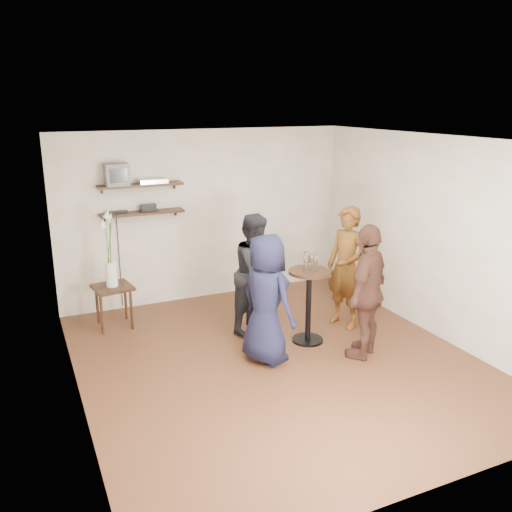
# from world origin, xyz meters

# --- Properties ---
(room) EXTENTS (4.58, 5.08, 2.68)m
(room) POSITION_xyz_m (0.00, 0.00, 1.30)
(room) COLOR #4F2D19
(room) RESTS_ON ground
(shelf_upper) EXTENTS (1.20, 0.25, 0.04)m
(shelf_upper) POSITION_xyz_m (-1.00, 2.38, 1.85)
(shelf_upper) COLOR black
(shelf_upper) RESTS_ON room
(shelf_lower) EXTENTS (1.20, 0.25, 0.04)m
(shelf_lower) POSITION_xyz_m (-1.00, 2.38, 1.45)
(shelf_lower) COLOR black
(shelf_lower) RESTS_ON room
(crt_monitor) EXTENTS (0.32, 0.30, 0.30)m
(crt_monitor) POSITION_xyz_m (-1.32, 2.38, 2.02)
(crt_monitor) COLOR #59595B
(crt_monitor) RESTS_ON shelf_upper
(dvd_deck) EXTENTS (0.40, 0.24, 0.06)m
(dvd_deck) POSITION_xyz_m (-0.82, 2.38, 1.90)
(dvd_deck) COLOR silver
(dvd_deck) RESTS_ON shelf_upper
(radio) EXTENTS (0.22, 0.10, 0.10)m
(radio) POSITION_xyz_m (-0.91, 2.38, 1.52)
(radio) COLOR black
(radio) RESTS_ON shelf_lower
(power_strip) EXTENTS (0.30, 0.05, 0.03)m
(power_strip) POSITION_xyz_m (-1.35, 2.42, 1.48)
(power_strip) COLOR black
(power_strip) RESTS_ON shelf_lower
(side_table) EXTENTS (0.55, 0.55, 0.59)m
(side_table) POSITION_xyz_m (-1.57, 1.86, 0.49)
(side_table) COLOR black
(side_table) RESTS_ON room
(vase_lilies) EXTENTS (0.20, 0.21, 1.08)m
(vase_lilies) POSITION_xyz_m (-1.57, 1.85, 0.93)
(vase_lilies) COLOR white
(vase_lilies) RESTS_ON side_table
(drinks_table) EXTENTS (0.53, 0.53, 0.96)m
(drinks_table) POSITION_xyz_m (0.61, 0.35, 0.62)
(drinks_table) COLOR black
(drinks_table) RESTS_ON room
(wine_glass_fl) EXTENTS (0.07, 0.07, 0.21)m
(wine_glass_fl) POSITION_xyz_m (0.54, 0.31, 1.10)
(wine_glass_fl) COLOR silver
(wine_glass_fl) RESTS_ON drinks_table
(wine_glass_fr) EXTENTS (0.07, 0.07, 0.20)m
(wine_glass_fr) POSITION_xyz_m (0.67, 0.31, 1.09)
(wine_glass_fr) COLOR silver
(wine_glass_fr) RESTS_ON drinks_table
(wine_glass_bl) EXTENTS (0.07, 0.07, 0.22)m
(wine_glass_bl) POSITION_xyz_m (0.59, 0.40, 1.11)
(wine_glass_bl) COLOR silver
(wine_glass_bl) RESTS_ON drinks_table
(wine_glass_br) EXTENTS (0.07, 0.07, 0.20)m
(wine_glass_br) POSITION_xyz_m (0.64, 0.35, 1.10)
(wine_glass_br) COLOR silver
(wine_glass_br) RESTS_ON drinks_table
(person_plaid) EXTENTS (0.58, 0.70, 1.66)m
(person_plaid) POSITION_xyz_m (1.33, 0.60, 0.83)
(person_plaid) COLOR #A21A12
(person_plaid) RESTS_ON room
(person_dark) EXTENTS (0.99, 0.94, 1.60)m
(person_dark) POSITION_xyz_m (0.17, 0.97, 0.80)
(person_dark) COLOR black
(person_dark) RESTS_ON room
(person_navy) EXTENTS (0.72, 0.88, 1.56)m
(person_navy) POSITION_xyz_m (-0.11, 0.08, 0.78)
(person_navy) COLOR black
(person_navy) RESTS_ON room
(person_brown) EXTENTS (1.02, 0.87, 1.64)m
(person_brown) POSITION_xyz_m (1.04, -0.29, 0.82)
(person_brown) COLOR #46281E
(person_brown) RESTS_ON room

